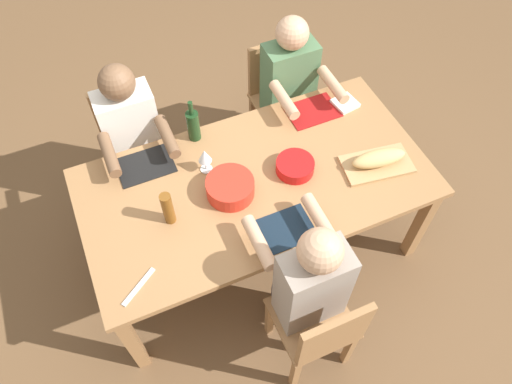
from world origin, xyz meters
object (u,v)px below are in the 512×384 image
at_px(dining_table, 256,188).
at_px(serving_bowl_fruit, 295,166).
at_px(cutting_board, 377,164).
at_px(bread_loaf, 379,158).
at_px(beer_bottle, 168,208).
at_px(diner_near_left, 291,87).
at_px(wine_bottle, 193,125).
at_px(chair_near_left, 279,93).
at_px(chair_far_center, 320,329).
at_px(serving_bowl_greens, 230,187).
at_px(wine_glass, 205,156).
at_px(chair_near_right, 133,138).
at_px(diner_far_center, 308,282).
at_px(napkin_stack, 345,103).
at_px(diner_near_right, 133,135).

xyz_separation_m(dining_table, serving_bowl_fruit, (-0.23, 0.02, 0.11)).
distance_m(cutting_board, bread_loaf, 0.06).
xyz_separation_m(dining_table, beer_bottle, (0.52, 0.05, 0.18)).
xyz_separation_m(diner_near_left, beer_bottle, (1.07, 0.71, 0.15)).
bearing_deg(beer_bottle, wine_bottle, -122.05).
bearing_deg(serving_bowl_fruit, cutting_board, 160.50).
height_order(chair_near_left, chair_far_center, same).
relative_size(serving_bowl_greens, wine_glass, 1.61).
bearing_deg(diner_near_left, chair_near_left, -90.00).
distance_m(diner_near_left, beer_bottle, 1.29).
relative_size(chair_near_left, diner_near_left, 0.71).
distance_m(chair_near_right, bread_loaf, 1.63).
height_order(chair_near_right, cutting_board, chair_near_right).
relative_size(diner_far_center, serving_bowl_greens, 4.48).
xyz_separation_m(bread_loaf, wine_bottle, (0.89, -0.63, 0.04)).
distance_m(diner_near_left, wine_glass, 0.92).
bearing_deg(chair_far_center, beer_bottle, -56.27).
height_order(dining_table, wine_bottle, wine_bottle).
height_order(chair_near_left, bread_loaf, same).
distance_m(chair_near_left, beer_bottle, 1.44).
xyz_separation_m(bread_loaf, beer_bottle, (1.21, -0.12, 0.04)).
xyz_separation_m(chair_far_center, wine_bottle, (0.21, -1.29, 0.37)).
height_order(dining_table, chair_near_right, chair_near_right).
relative_size(chair_near_left, cutting_board, 2.12).
bearing_deg(dining_table, napkin_stack, -156.75).
distance_m(chair_near_left, bread_loaf, 1.07).
relative_size(diner_near_left, diner_near_right, 1.00).
bearing_deg(diner_near_left, diner_near_right, 0.00).
xyz_separation_m(diner_near_right, cutting_board, (-1.23, 0.83, 0.05)).
xyz_separation_m(dining_table, diner_near_right, (0.54, -0.65, 0.03)).
relative_size(chair_far_center, beer_bottle, 3.86).
distance_m(diner_near_right, wine_bottle, 0.42).
xyz_separation_m(serving_bowl_greens, napkin_stack, (-0.92, -0.35, -0.05)).
height_order(chair_near_left, chair_near_right, same).
xyz_separation_m(chair_near_right, serving_bowl_fruit, (-0.78, 0.86, 0.30)).
height_order(diner_near_left, serving_bowl_fruit, diner_near_left).
bearing_deg(cutting_board, diner_far_center, 34.80).
xyz_separation_m(chair_far_center, bread_loaf, (-0.68, -0.66, 0.32)).
bearing_deg(bread_loaf, serving_bowl_greens, -10.55).
bearing_deg(cutting_board, serving_bowl_fruit, -19.50).
bearing_deg(diner_far_center, wine_glass, -74.82).
bearing_deg(chair_far_center, diner_near_left, -110.04).
distance_m(dining_table, bread_loaf, 0.72).
distance_m(serving_bowl_greens, wine_glass, 0.23).
height_order(diner_near_left, napkin_stack, diner_near_left).
distance_m(chair_near_left, diner_far_center, 1.60).
distance_m(dining_table, serving_bowl_fruit, 0.26).
bearing_deg(napkin_stack, cutting_board, 81.34).
xyz_separation_m(chair_near_left, chair_far_center, (0.54, 1.67, 0.00)).
bearing_deg(diner_near_left, chair_far_center, 69.96).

